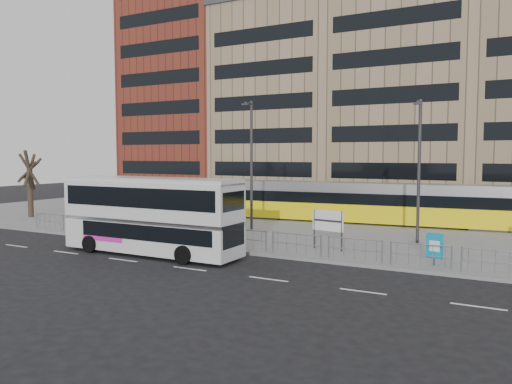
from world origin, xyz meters
The scene contains 15 objects.
ground centered at (0.00, 0.00, 0.00)m, with size 120.00×120.00×0.00m, color black.
plaza centered at (0.00, 12.00, 0.07)m, with size 64.00×24.00×0.15m, color slate.
kerb centered at (0.00, 0.05, 0.07)m, with size 64.00×0.25×0.17m, color gray.
building_row centered at (1.55, 34.27, 12.91)m, with size 70.40×18.40×31.20m.
pedestrian_barrier centered at (2.00, 0.50, 0.98)m, with size 32.07×0.07×1.10m.
road_markings centered at (1.00, -4.00, 0.01)m, with size 62.00×0.12×0.01m, color white.
double_decker_bus centered at (-1.71, -2.23, 2.16)m, with size 9.98×2.59×3.99m.
tram centered at (5.33, 13.73, 1.64)m, with size 25.27×4.44×2.97m.
station_sign centered at (6.22, 2.54, 1.60)m, with size 1.81×0.37×2.09m.
ad_panel centered at (11.76, 1.33, 1.00)m, with size 0.77×0.24×1.46m.
pedestrian centered at (-9.30, 6.75, 1.12)m, with size 0.71×0.46×1.94m, color black.
traffic_light_west centered at (-8.46, 1.23, 2.12)m, with size 0.22×0.24×3.10m.
lamp_post_west centered at (-0.82, 6.97, 4.81)m, with size 0.45×1.04×8.57m.
lamp_post_east centered at (10.02, 6.83, 4.57)m, with size 0.45×1.04×8.10m.
bare_tree centered at (-19.79, 4.51, 5.61)m, with size 5.05×5.05×7.76m.
Camera 1 is at (15.15, -22.23, 5.17)m, focal length 35.00 mm.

